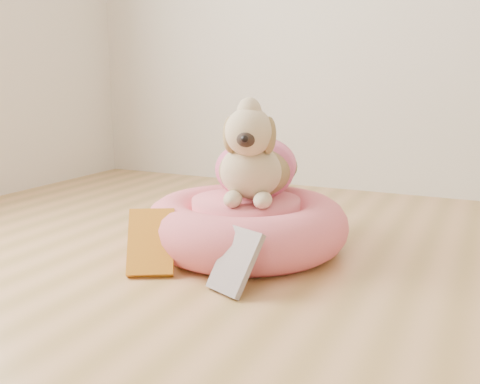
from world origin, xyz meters
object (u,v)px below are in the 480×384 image
at_px(pet_bed, 246,225).
at_px(book_yellow, 151,242).
at_px(dog, 255,147).
at_px(book_white, 235,261).

bearing_deg(pet_bed, book_yellow, -117.84).
height_order(dog, book_yellow, dog).
distance_m(pet_bed, dog, 0.28).
bearing_deg(dog, book_white, -89.73).
height_order(pet_bed, dog, dog).
relative_size(pet_bed, book_yellow, 3.31).
distance_m(dog, book_white, 0.50).
height_order(pet_bed, book_yellow, book_yellow).
bearing_deg(book_white, dog, 128.59).
xyz_separation_m(pet_bed, book_white, (0.13, -0.36, -0.00)).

